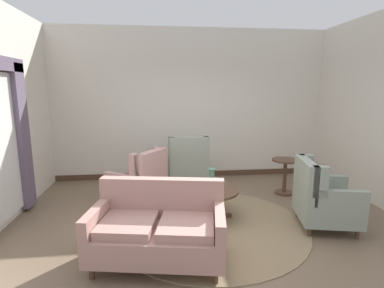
# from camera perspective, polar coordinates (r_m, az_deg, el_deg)

# --- Properties ---
(ground) EXTENTS (8.46, 8.46, 0.00)m
(ground) POSITION_cam_1_polar(r_m,az_deg,el_deg) (4.33, 4.05, -16.92)
(ground) COLOR brown
(wall_back) EXTENTS (6.20, 0.08, 3.28)m
(wall_back) POSITION_cam_1_polar(r_m,az_deg,el_deg) (6.64, -0.25, 7.53)
(wall_back) COLOR silver
(wall_back) RESTS_ON ground
(wall_right) EXTENTS (0.08, 3.96, 3.28)m
(wall_right) POSITION_cam_1_polar(r_m,az_deg,el_deg) (5.96, 32.65, 5.50)
(wall_right) COLOR silver
(wall_right) RESTS_ON ground
(baseboard_back) EXTENTS (6.04, 0.03, 0.12)m
(baseboard_back) POSITION_cam_1_polar(r_m,az_deg,el_deg) (6.86, -0.19, -5.79)
(baseboard_back) COLOR #4C3323
(baseboard_back) RESTS_ON ground
(area_rug) EXTENTS (2.86, 2.86, 0.01)m
(area_rug) POSITION_cam_1_polar(r_m,az_deg,el_deg) (4.59, 3.34, -15.14)
(area_rug) COLOR #847051
(area_rug) RESTS_ON ground
(coffee_table) EXTENTS (0.91, 0.91, 0.47)m
(coffee_table) POSITION_cam_1_polar(r_m,az_deg,el_deg) (4.66, 3.24, -9.55)
(coffee_table) COLOR #4C3323
(coffee_table) RESTS_ON ground
(porcelain_vase) EXTENTS (0.18, 0.18, 0.34)m
(porcelain_vase) POSITION_cam_1_polar(r_m,az_deg,el_deg) (4.56, 3.82, -7.10)
(porcelain_vase) COLOR #4C7A66
(porcelain_vase) RESTS_ON coffee_table
(settee) EXTENTS (1.63, 1.07, 0.92)m
(settee) POSITION_cam_1_polar(r_m,az_deg,el_deg) (3.59, -6.45, -15.93)
(settee) COLOR tan
(settee) RESTS_ON ground
(armchair_back_corner) EXTENTS (0.79, 0.93, 1.11)m
(armchair_back_corner) POSITION_cam_1_polar(r_m,az_deg,el_deg) (5.91, -0.94, -4.49)
(armchair_back_corner) COLOR gray
(armchair_back_corner) RESTS_ON ground
(armchair_beside_settee) EXTENTS (1.10, 1.08, 0.97)m
(armchair_beside_settee) POSITION_cam_1_polar(r_m,az_deg,el_deg) (5.29, -9.82, -6.92)
(armchair_beside_settee) COLOR tan
(armchair_beside_settee) RESTS_ON ground
(armchair_foreground_right) EXTENTS (0.94, 0.94, 1.00)m
(armchair_foreground_right) POSITION_cam_1_polar(r_m,az_deg,el_deg) (4.74, 23.65, -9.55)
(armchair_foreground_right) COLOR gray
(armchair_foreground_right) RESTS_ON ground
(side_table) EXTENTS (0.51, 0.51, 0.68)m
(side_table) POSITION_cam_1_polar(r_m,az_deg,el_deg) (5.95, 17.39, -5.35)
(side_table) COLOR #4C3323
(side_table) RESTS_ON ground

